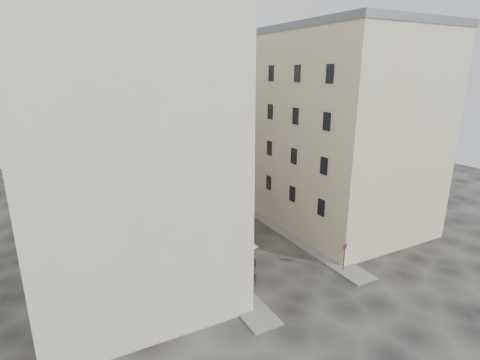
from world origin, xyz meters
TOP-DOWN VIEW (x-y plane):
  - ground at (0.00, 0.00)m, footprint 90.00×90.00m
  - sidewalk_left at (-4.50, 4.00)m, footprint 2.00×22.00m
  - sidewalk_right at (4.50, 3.00)m, footprint 2.00×18.00m
  - building_left at (-10.50, 3.00)m, footprint 12.20×16.20m
  - building_right at (10.50, 3.50)m, footprint 12.20×14.20m
  - building_back at (-1.00, 19.00)m, footprint 18.20×10.20m
  - cafe_storefront at (-4.32, 1.00)m, footprint 1.74×7.30m
  - stone_steps at (0.00, 12.57)m, footprint 9.00×3.15m
  - bollard_near at (-3.25, -1.00)m, footprint 0.12×0.12m
  - bollard_mid at (-3.25, 2.50)m, footprint 0.12×0.12m
  - bollard_far at (-3.25, 6.00)m, footprint 0.12×0.12m
  - no_parking_sign at (4.02, -3.94)m, footprint 0.53×0.17m
  - bistro_table_a at (-3.50, -2.30)m, footprint 1.33×0.62m
  - bistro_table_b at (-2.42, -0.44)m, footprint 1.33×0.62m
  - bistro_table_c at (-3.38, 0.97)m, footprint 1.22×0.57m
  - bistro_table_d at (-2.96, 2.64)m, footprint 1.33×0.62m
  - bistro_table_e at (-3.14, 5.12)m, footprint 1.41×0.66m
  - pedestrian at (-2.97, 1.43)m, footprint 0.71×0.58m

SIDE VIEW (x-z plane):
  - ground at x=0.00m, z-range 0.00..0.00m
  - sidewalk_left at x=-4.50m, z-range 0.00..0.12m
  - sidewalk_right at x=4.50m, z-range 0.00..0.12m
  - stone_steps at x=0.00m, z-range 0.00..0.80m
  - bistro_table_c at x=-3.38m, z-range 0.01..0.87m
  - bistro_table_a at x=-3.50m, z-range 0.01..0.94m
  - bistro_table_b at x=-2.42m, z-range 0.01..0.95m
  - bistro_table_d at x=-2.96m, z-range 0.01..0.95m
  - bistro_table_e at x=-3.14m, z-range 0.01..1.00m
  - bollard_near at x=-3.25m, z-range 0.04..1.02m
  - bollard_mid at x=-3.25m, z-range 0.04..1.02m
  - bollard_far at x=-3.25m, z-range 0.04..1.02m
  - pedestrian at x=-2.97m, z-range 0.00..1.69m
  - no_parking_sign at x=4.02m, z-range 0.50..2.87m
  - cafe_storefront at x=-4.32m, z-range 0.13..3.63m
  - building_right at x=10.50m, z-range 0.01..18.61m
  - building_back at x=-1.00m, z-range 0.01..18.61m
  - building_left at x=-10.50m, z-range 0.01..20.61m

